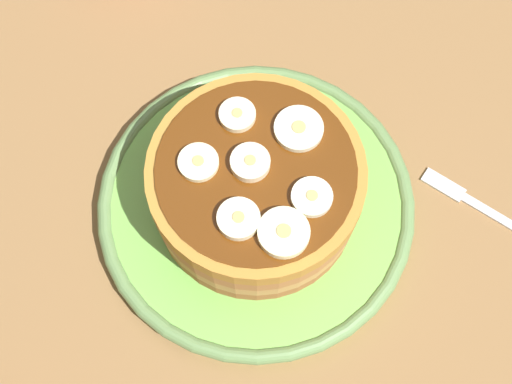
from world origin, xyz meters
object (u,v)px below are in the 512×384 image
Objects in this scene: banana_slice_2 at (312,197)px; banana_slice_3 at (293,125)px; banana_slice_5 at (237,115)px; pancake_stack at (256,186)px; banana_slice_0 at (252,161)px; banana_slice_1 at (198,163)px; banana_slice_6 at (284,233)px; fork at (488,210)px; banana_slice_4 at (239,219)px; plate at (256,206)px.

banana_slice_2 is 5.62cm from banana_slice_3.
banana_slice_3 and banana_slice_5 have the same top height.
banana_slice_0 is at bearing 75.83° from pancake_stack.
banana_slice_3 is (4.16, 0.39, 3.39)cm from pancake_stack.
banana_slice_1 is 1.08× the size of banana_slice_5.
fork is (14.76, -8.40, -8.16)cm from banana_slice_6.
banana_slice_5 is 21.51cm from fork.
fork is (8.46, -13.48, -8.06)cm from banana_slice_3.
banana_slice_5 is at bearing 64.34° from banana_slice_6.
banana_slice_0 is 4.35cm from banana_slice_4.
banana_slice_5 is at bearing 83.89° from banana_slice_2.
banana_slice_6 is (-3.18, -0.42, 0.08)cm from banana_slice_2.
banana_slice_2 is (1.14, -4.17, 7.25)cm from plate.
banana_slice_0 is 4.82cm from banana_slice_2.
banana_slice_5 is 0.20× the size of fork.
pancake_stack is 5.32cm from banana_slice_4.
banana_slice_0 is 0.98× the size of banana_slice_1.
fork is (11.58, -8.81, -8.08)cm from banana_slice_2.
banana_slice_6 is 0.27× the size of fork.
plate is 8.59× the size of banana_slice_1.
banana_slice_4 reaches higher than banana_slice_5.
banana_slice_4 is 3.15cm from banana_slice_6.
pancake_stack is at bearing -117.12° from banana_slice_5.
plate is at bearing 105.26° from banana_slice_2.
banana_slice_1 is 5.02cm from banana_slice_4.
banana_slice_3 reaches higher than fork.
banana_slice_0 is at bearing 66.37° from banana_slice_6.
banana_slice_4 is 0.23× the size of fork.
banana_slice_1 is at bearing 158.52° from banana_slice_3.
banana_slice_0 and banana_slice_4 have the same top height.
banana_slice_2 reaches higher than fork.
banana_slice_6 is at bearing -141.08° from banana_slice_3.
banana_slice_4 is (-4.60, 2.40, 0.07)cm from banana_slice_2.
banana_slice_0 reaches higher than banana_slice_2.
banana_slice_4 is at bearing 145.28° from fork.
banana_slice_0 reaches higher than plate.
fork is at bearing -45.60° from plate.
banana_slice_0 is at bearing 132.73° from fork.
banana_slice_6 is 18.84cm from fork.
banana_slice_4 is at bearing 152.47° from banana_slice_2.
banana_slice_3 is 8.04cm from banana_slice_4.
banana_slice_3 is 0.27× the size of fork.
banana_slice_5 is (1.90, 3.71, 3.42)cm from pancake_stack.
banana_slice_2 is (1.05, -4.28, 3.41)cm from pancake_stack.
banana_slice_6 reaches higher than plate.
banana_slice_2 is at bearing -123.72° from banana_slice_3.
banana_slice_0 is 0.79× the size of banana_slice_6.
banana_slice_0 is 0.95× the size of banana_slice_4.
plate is 18.19cm from fork.
banana_slice_4 is 21.30cm from fork.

